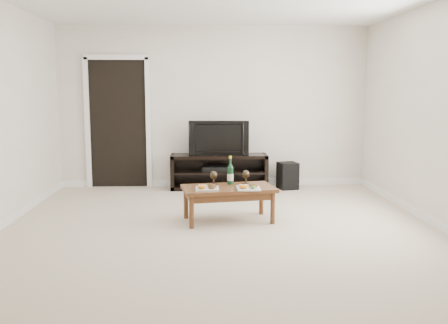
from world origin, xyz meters
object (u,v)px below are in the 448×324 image
at_px(media_console, 219,171).
at_px(television, 219,138).
at_px(coffee_table, 228,204).
at_px(subwoofer, 288,176).

relative_size(media_console, television, 1.63).
distance_m(media_console, television, 0.55).
height_order(television, coffee_table, television).
distance_m(television, subwoofer, 1.26).
bearing_deg(television, subwoofer, -0.50).
relative_size(media_console, coffee_table, 1.42).
xyz_separation_m(television, subwoofer, (1.10, -0.09, -0.61)).
xyz_separation_m(media_console, television, (0.00, 0.00, 0.55)).
relative_size(television, coffee_table, 0.87).
distance_m(media_console, coffee_table, 2.03).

